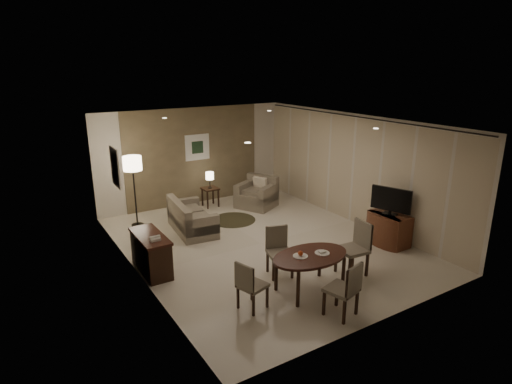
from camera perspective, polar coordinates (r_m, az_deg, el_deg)
room_shell at (r=9.47m, az=-0.64°, el=1.46°), size 5.50×7.00×2.70m
taupe_accent at (r=12.13m, az=-8.27°, el=4.74°), size 3.96×0.03×2.70m
curtain_wall at (r=10.78m, az=12.76°, el=2.80°), size 0.08×6.70×2.58m
curtain_rod at (r=10.55m, az=13.23°, el=9.76°), size 0.03×6.80×0.03m
art_back_frame at (r=12.10m, az=-7.84°, el=5.93°), size 0.72×0.03×0.72m
art_back_canvas at (r=12.09m, az=-7.81°, el=5.92°), size 0.34×0.01×0.34m
art_left_frame at (r=9.06m, az=-18.28°, el=3.15°), size 0.03×0.60×0.80m
art_left_canvas at (r=9.06m, az=-18.19°, el=3.16°), size 0.01×0.46×0.64m
downlight_nl at (r=6.62m, az=-1.12°, el=6.58°), size 0.10×0.10×0.01m
downlight_nr at (r=8.39m, az=15.69°, el=8.15°), size 0.10×0.10×0.01m
downlight_fl at (r=9.86m, az=-12.09°, el=9.62°), size 0.10×0.10×0.01m
downlight_fr at (r=11.12m, az=1.79°, el=10.78°), size 0.10×0.10×0.01m
console_desk at (r=8.49m, az=-13.81°, el=-7.96°), size 0.48×1.20×0.75m
telephone at (r=8.05m, az=-13.34°, el=-6.00°), size 0.20×0.14×0.09m
tv_cabinet at (r=9.91m, az=17.30°, el=-4.72°), size 0.48×0.90×0.70m
flat_tv at (r=9.68m, az=17.56°, el=-1.05°), size 0.36×0.85×0.60m
dining_table at (r=7.68m, az=7.18°, el=-10.64°), size 1.44×0.90×0.68m
chair_near at (r=7.02m, az=11.30°, el=-12.53°), size 0.55×0.55×0.93m
chair_far at (r=8.09m, az=3.21°, el=-8.08°), size 0.55×0.55×0.92m
chair_left at (r=7.08m, az=-0.46°, el=-12.26°), size 0.51×0.51×0.84m
chair_right at (r=8.29m, az=12.71°, el=-7.43°), size 0.54×0.54×1.02m
plate_a at (r=7.46m, az=5.94°, el=-8.50°), size 0.26×0.26×0.02m
plate_b at (r=7.62m, az=8.81°, el=-8.03°), size 0.26×0.26×0.02m
fruit_apple at (r=7.43m, az=5.96°, el=-8.13°), size 0.09×0.09×0.09m
napkin at (r=7.61m, az=8.82°, el=-7.87°), size 0.12×0.08×0.03m
round_rug at (r=10.99m, az=-3.07°, el=-3.72°), size 1.14×1.14×0.01m
sofa at (r=10.29m, az=-8.53°, el=-3.15°), size 1.68×0.97×0.75m
armchair at (r=11.83m, az=0.06°, el=-0.05°), size 1.23×1.25×0.84m
side_table at (r=12.00m, az=-6.10°, el=-0.68°), size 0.42×0.42×0.53m
table_lamp at (r=11.85m, az=-6.18°, el=1.70°), size 0.22×0.22×0.50m
floor_lamp at (r=10.74m, az=-15.87°, el=0.03°), size 0.44×0.44×1.74m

